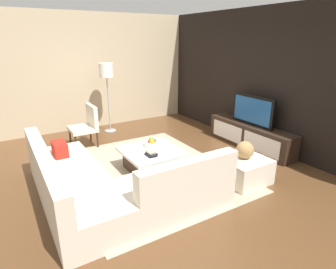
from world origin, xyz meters
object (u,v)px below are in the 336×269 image
Objects in this scene: ottoman at (243,169)px; decorative_ball at (245,150)px; accent_chair_near at (87,123)px; television at (253,110)px; coffee_table at (152,159)px; fruit_bowl at (152,143)px; media_console at (250,136)px; book_stack at (151,154)px; floor_lamp at (106,74)px; sectional_couch at (108,186)px.

ottoman is 2.52× the size of decorative_ball.
decorative_ball is at bearing 18.59° from accent_chair_near.
decorative_ball is at bearing -50.63° from television.
television is 2.38m from coffee_table.
fruit_bowl is (-1.29, -0.97, 0.23)m from ottoman.
ottoman is 2.50× the size of fruit_bowl.
book_stack is (0.12, -2.42, 0.17)m from media_console.
media_console is 0.55m from television.
floor_lamp is 2.36× the size of ottoman.
coffee_table is at bearing -29.29° from fruit_bowl.
media_console is 2.94× the size of ottoman.
ottoman is at bearing 76.69° from sectional_couch.
media_console is 3.35m from sectional_couch.
media_console is 3.46m from accent_chair_near.
coffee_table is at bearing 121.18° from sectional_couch.
book_stack is (2.01, 0.47, -0.07)m from accent_chair_near.
sectional_couch is 2.46m from accent_chair_near.
fruit_bowl is at bearing 12.01° from accent_chair_near.
coffee_table is 1.37× the size of ottoman.
accent_chair_near is (-1.89, -2.89, 0.24)m from media_console.
television reaches higher than decorative_ball.
floor_lamp is (-3.07, 1.17, 1.12)m from sectional_couch.
ottoman is 1.50m from book_stack.
floor_lamp is 2.48m from fruit_bowl.
sectional_couch is 1.19m from coffee_table.
sectional_couch is 1.38m from fruit_bowl.
sectional_couch is 9.00× the size of fruit_bowl.
ottoman is at bearing 0.00° from decorative_ball.
coffee_table is at bearing -136.08° from decorative_ball.
fruit_bowl is (-0.80, 1.12, 0.15)m from sectional_couch.
television is 3.47m from accent_chair_near.
coffee_table is 3.46× the size of decorative_ball.
media_console is at bearing 129.39° from decorative_ball.
sectional_couch reaches higher than coffee_table.
fruit_bowl reaches higher than book_stack.
decorative_ball reaches higher than ottoman.
sectional_couch is 9.07× the size of decorative_ball.
coffee_table is (-0.62, 1.02, -0.08)m from sectional_couch.
sectional_couch is at bearing -81.16° from media_console.
decorative_ball is 1.49m from book_stack.
book_stack is (0.40, -0.23, -0.01)m from fruit_bowl.
coffee_table is at bearing 150.33° from book_stack.
accent_chair_near is 1.76m from fruit_bowl.
sectional_couch is at bearing -66.02° from book_stack.
coffee_table is 1.58m from decorative_ball.
book_stack is (-0.89, -1.19, 0.22)m from ottoman.
book_stack is (0.22, -0.12, 0.22)m from coffee_table.
decorative_ball is 1.37× the size of book_stack.
accent_chair_near reaches higher than book_stack.
floor_lamp is at bearing 176.55° from coffee_table.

